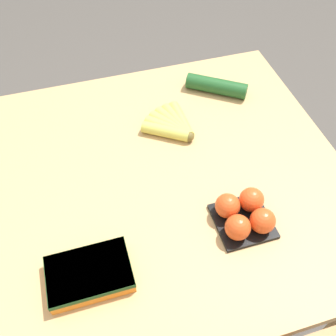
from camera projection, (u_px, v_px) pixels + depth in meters
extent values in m
plane|color=#4C4742|center=(168.00, 285.00, 1.72)|extent=(12.00, 12.00, 0.00)
cube|color=tan|center=(168.00, 178.00, 1.14)|extent=(1.02, 0.99, 0.03)
cylinder|color=tan|center=(236.00, 136.00, 1.78)|extent=(0.06, 0.06, 0.74)
cylinder|color=tan|center=(33.00, 181.00, 1.62)|extent=(0.06, 0.06, 0.74)
sphere|color=brown|center=(189.00, 136.00, 1.20)|extent=(0.03, 0.03, 0.03)
cylinder|color=#CCC651|center=(181.00, 120.00, 1.24)|extent=(0.04, 0.15, 0.04)
cylinder|color=#CCC651|center=(177.00, 122.00, 1.24)|extent=(0.07, 0.15, 0.04)
cylinder|color=#CCC651|center=(173.00, 123.00, 1.23)|extent=(0.09, 0.15, 0.04)
cylinder|color=#CCC651|center=(170.00, 126.00, 1.23)|extent=(0.12, 0.14, 0.04)
cylinder|color=#CCC651|center=(167.00, 128.00, 1.22)|extent=(0.13, 0.13, 0.04)
cylinder|color=#CCC651|center=(166.00, 131.00, 1.21)|extent=(0.14, 0.11, 0.04)
cube|color=black|center=(243.00, 221.00, 1.02)|extent=(0.14, 0.14, 0.01)
sphere|color=#DB4C1E|center=(252.00, 200.00, 1.02)|extent=(0.07, 0.07, 0.07)
sphere|color=#DB4C1E|center=(228.00, 206.00, 1.01)|extent=(0.07, 0.07, 0.07)
sphere|color=#DB4C1E|center=(263.00, 221.00, 0.98)|extent=(0.07, 0.07, 0.07)
sphere|color=#DB4C1E|center=(238.00, 227.00, 0.96)|extent=(0.07, 0.07, 0.07)
cube|color=orange|center=(90.00, 274.00, 0.91)|extent=(0.19, 0.13, 0.04)
cube|color=#19471E|center=(89.00, 272.00, 0.90)|extent=(0.19, 0.13, 0.01)
cylinder|color=#1E5123|center=(217.00, 86.00, 1.34)|extent=(0.20, 0.16, 0.05)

